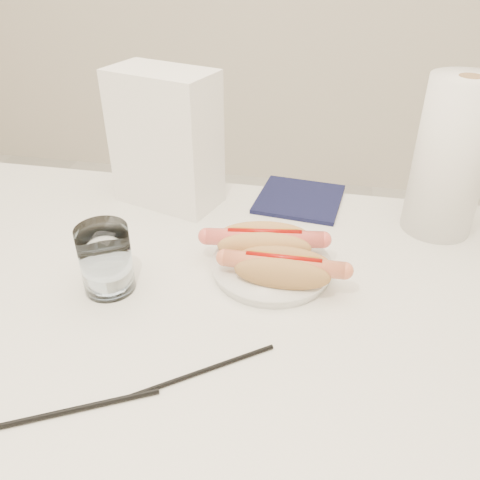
% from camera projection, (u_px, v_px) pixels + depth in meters
% --- Properties ---
extents(table, '(1.20, 0.80, 0.75)m').
position_uv_depth(table, '(183.00, 322.00, 0.82)').
color(table, white).
rests_on(table, ground).
extents(plate, '(0.22, 0.22, 0.02)m').
position_uv_depth(plate, '(272.00, 268.00, 0.83)').
color(plate, white).
rests_on(plate, table).
extents(hotdog_left, '(0.20, 0.10, 0.05)m').
position_uv_depth(hotdog_left, '(264.00, 242.00, 0.84)').
color(hotdog_left, tan).
rests_on(hotdog_left, plate).
extents(hotdog_right, '(0.19, 0.07, 0.05)m').
position_uv_depth(hotdog_right, '(283.00, 268.00, 0.78)').
color(hotdog_right, '#B98448').
rests_on(hotdog_right, plate).
extents(water_glass, '(0.08, 0.08, 0.11)m').
position_uv_depth(water_glass, '(106.00, 259.00, 0.77)').
color(water_glass, white).
rests_on(water_glass, table).
extents(chopstick_near, '(0.21, 0.12, 0.01)m').
position_uv_depth(chopstick_near, '(60.00, 413.00, 0.59)').
color(chopstick_near, black).
rests_on(chopstick_near, table).
extents(chopstick_far, '(0.16, 0.13, 0.01)m').
position_uv_depth(chopstick_far, '(205.00, 370.00, 0.65)').
color(chopstick_far, black).
rests_on(chopstick_far, table).
extents(napkin_box, '(0.23, 0.17, 0.27)m').
position_uv_depth(napkin_box, '(166.00, 139.00, 0.98)').
color(napkin_box, white).
rests_on(napkin_box, table).
extents(navy_napkin, '(0.19, 0.19, 0.01)m').
position_uv_depth(navy_napkin, '(299.00, 199.00, 1.04)').
color(navy_napkin, black).
rests_on(navy_napkin, table).
extents(paper_towel_roll, '(0.15, 0.15, 0.29)m').
position_uv_depth(paper_towel_roll, '(451.00, 158.00, 0.88)').
color(paper_towel_roll, white).
rests_on(paper_towel_roll, table).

